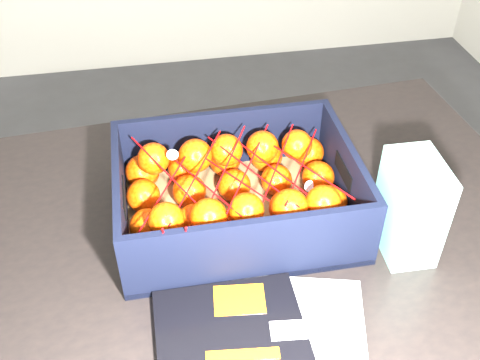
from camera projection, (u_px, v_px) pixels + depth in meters
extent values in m
plane|color=#363538|center=(168.00, 359.00, 1.63)|extent=(3.50, 3.50, 0.00)
cube|color=black|center=(216.00, 249.00, 0.97)|extent=(1.25, 0.88, 0.04)
cylinder|color=black|center=(400.00, 223.00, 1.55)|extent=(0.06, 0.06, 0.71)
cube|color=silver|center=(291.00, 357.00, 0.77)|extent=(0.27, 0.32, 0.01)
cube|color=orange|center=(239.00, 300.00, 0.84)|extent=(0.08, 0.06, 0.00)
cube|color=white|center=(290.00, 330.00, 0.80)|extent=(0.06, 0.04, 0.00)
cube|color=orange|center=(243.00, 355.00, 0.77)|extent=(0.10, 0.03, 0.00)
cube|color=olive|center=(237.00, 214.00, 0.99)|extent=(0.40, 0.30, 0.01)
cube|color=black|center=(223.00, 140.00, 1.07)|extent=(0.40, 0.01, 0.13)
cube|color=black|center=(254.00, 251.00, 0.85)|extent=(0.40, 0.01, 0.13)
cube|color=black|center=(121.00, 204.00, 0.93)|extent=(0.01, 0.27, 0.13)
cube|color=black|center=(346.00, 176.00, 0.98)|extent=(0.01, 0.27, 0.13)
sphere|color=#DB3A04|center=(148.00, 259.00, 0.87)|extent=(0.05, 0.05, 0.05)
sphere|color=#DB3A04|center=(147.00, 226.00, 0.92)|extent=(0.06, 0.06, 0.06)
sphere|color=#DB3A04|center=(143.00, 196.00, 0.98)|extent=(0.06, 0.06, 0.06)
sphere|color=#DB3A04|center=(143.00, 172.00, 1.03)|extent=(0.06, 0.06, 0.06)
sphere|color=#DB3A04|center=(198.00, 253.00, 0.88)|extent=(0.06, 0.06, 0.06)
sphere|color=#DB3A04|center=(194.00, 221.00, 0.93)|extent=(0.06, 0.06, 0.06)
sphere|color=#DB3A04|center=(189.00, 191.00, 0.99)|extent=(0.06, 0.06, 0.06)
sphere|color=#DB3A04|center=(184.00, 167.00, 1.04)|extent=(0.06, 0.06, 0.06)
sphere|color=#DB3A04|center=(248.00, 246.00, 0.89)|extent=(0.06, 0.06, 0.06)
sphere|color=#DB3A04|center=(243.00, 215.00, 0.94)|extent=(0.06, 0.06, 0.06)
sphere|color=#DB3A04|center=(234.00, 186.00, 1.00)|extent=(0.06, 0.06, 0.06)
sphere|color=#DB3A04|center=(225.00, 161.00, 1.05)|extent=(0.06, 0.06, 0.06)
sphere|color=#DB3A04|center=(298.00, 239.00, 0.90)|extent=(0.06, 0.06, 0.06)
sphere|color=#DB3A04|center=(286.00, 208.00, 0.96)|extent=(0.06, 0.06, 0.06)
sphere|color=#DB3A04|center=(276.00, 180.00, 1.01)|extent=(0.06, 0.06, 0.06)
sphere|color=#DB3A04|center=(266.00, 156.00, 1.06)|extent=(0.06, 0.06, 0.06)
sphere|color=#DB3A04|center=(345.00, 230.00, 0.92)|extent=(0.06, 0.06, 0.06)
sphere|color=#DB3A04|center=(330.00, 202.00, 0.97)|extent=(0.06, 0.06, 0.06)
sphere|color=#DB3A04|center=(318.00, 177.00, 1.02)|extent=(0.06, 0.06, 0.06)
sphere|color=#DB3A04|center=(308.00, 152.00, 1.07)|extent=(0.06, 0.06, 0.06)
sphere|color=#DB3A04|center=(166.00, 220.00, 0.87)|extent=(0.06, 0.06, 0.06)
sphere|color=#DB3A04|center=(153.00, 159.00, 0.98)|extent=(0.06, 0.06, 0.06)
sphere|color=#DB3A04|center=(209.00, 217.00, 0.87)|extent=(0.06, 0.06, 0.06)
sphere|color=#DB3A04|center=(195.00, 156.00, 0.99)|extent=(0.06, 0.06, 0.06)
sphere|color=#DB3A04|center=(246.00, 210.00, 0.88)|extent=(0.06, 0.06, 0.06)
sphere|color=#DB3A04|center=(227.00, 150.00, 1.00)|extent=(0.06, 0.06, 0.06)
sphere|color=#DB3A04|center=(290.00, 207.00, 0.89)|extent=(0.06, 0.06, 0.06)
sphere|color=#DB3A04|center=(262.00, 147.00, 1.01)|extent=(0.06, 0.06, 0.06)
sphere|color=#DB3A04|center=(323.00, 203.00, 0.90)|extent=(0.06, 0.06, 0.06)
sphere|color=#DB3A04|center=(297.00, 145.00, 1.01)|extent=(0.06, 0.06, 0.06)
cylinder|color=#B60608|center=(169.00, 176.00, 0.92)|extent=(0.11, 0.21, 0.02)
cylinder|color=#B60608|center=(197.00, 178.00, 0.93)|extent=(0.11, 0.21, 0.01)
cylinder|color=#B60608|center=(223.00, 170.00, 0.93)|extent=(0.11, 0.21, 0.03)
cylinder|color=#B60608|center=(250.00, 170.00, 0.93)|extent=(0.11, 0.21, 0.00)
cylinder|color=#B60608|center=(277.00, 171.00, 0.94)|extent=(0.11, 0.21, 0.00)
cylinder|color=#B60608|center=(302.00, 165.00, 0.94)|extent=(0.11, 0.21, 0.01)
cylinder|color=#B60608|center=(170.00, 182.00, 0.92)|extent=(0.11, 0.21, 0.01)
cylinder|color=#B60608|center=(197.00, 175.00, 0.92)|extent=(0.11, 0.21, 0.02)
cylinder|color=#B60608|center=(224.00, 173.00, 0.93)|extent=(0.11, 0.21, 0.03)
cylinder|color=#B60608|center=(249.00, 165.00, 0.94)|extent=(0.11, 0.21, 0.01)
cylinder|color=#B60608|center=(276.00, 168.00, 0.94)|extent=(0.11, 0.21, 0.02)
cylinder|color=#B60608|center=(302.00, 164.00, 0.94)|extent=(0.11, 0.21, 0.02)
cylinder|color=#B60608|center=(164.00, 242.00, 0.82)|extent=(0.00, 0.03, 0.09)
cylinder|color=#B60608|center=(185.00, 239.00, 0.82)|extent=(0.01, 0.04, 0.08)
cube|color=white|center=(410.00, 208.00, 0.89)|extent=(0.08, 0.12, 0.17)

